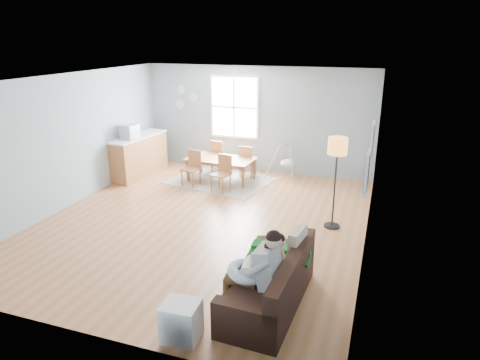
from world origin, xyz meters
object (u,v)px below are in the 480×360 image
at_px(floor_lamp, 337,154).
at_px(storage_cube, 181,321).
at_px(counter, 139,155).
at_px(dining_table, 220,170).
at_px(chair_nw, 218,154).
at_px(toddler, 272,254).
at_px(chair_se, 222,171).
at_px(father, 257,269).
at_px(sofa, 272,287).
at_px(chair_sw, 193,166).
at_px(monitor, 129,132).
at_px(chair_ne, 247,160).
at_px(baby_swing, 288,163).

xyz_separation_m(floor_lamp, storage_cube, (-1.28, -3.73, -1.18)).
distance_m(storage_cube, counter, 6.55).
height_order(dining_table, chair_nw, chair_nw).
bearing_deg(toddler, chair_se, 120.02).
height_order(father, dining_table, father).
relative_size(sofa, dining_table, 1.18).
distance_m(chair_sw, monitor, 1.78).
distance_m(floor_lamp, chair_nw, 4.18).
xyz_separation_m(chair_sw, monitor, (-1.62, -0.07, 0.73)).
distance_m(storage_cube, chair_ne, 6.14).
bearing_deg(toddler, chair_sw, 127.46).
relative_size(storage_cube, chair_ne, 0.57).
relative_size(chair_sw, monitor, 1.99).
distance_m(father, baby_swing, 5.64).
xyz_separation_m(chair_ne, baby_swing, (0.98, 0.26, -0.06)).
height_order(toddler, floor_lamp, floor_lamp).
xyz_separation_m(storage_cube, chair_sw, (-2.19, 5.06, 0.23)).
bearing_deg(chair_ne, storage_cube, -79.24).
bearing_deg(floor_lamp, chair_nw, 143.03).
bearing_deg(father, storage_cube, -134.34).
bearing_deg(counter, chair_nw, 24.92).
height_order(chair_ne, monitor, monitor).
bearing_deg(sofa, baby_swing, 100.80).
distance_m(sofa, storage_cube, 1.31).
bearing_deg(chair_se, counter, 169.89).
bearing_deg(toddler, chair_ne, 111.72).
relative_size(toddler, baby_swing, 0.71).
distance_m(chair_sw, chair_nw, 1.14).
bearing_deg(toddler, dining_table, 119.38).
distance_m(sofa, father, 0.48).
bearing_deg(floor_lamp, sofa, -99.01).
relative_size(father, storage_cube, 2.59).
bearing_deg(counter, monitor, -92.16).
height_order(toddler, baby_swing, toddler).
height_order(floor_lamp, dining_table, floor_lamp).
xyz_separation_m(toddler, chair_nw, (-2.76, 5.01, -0.16)).
bearing_deg(chair_ne, chair_nw, 169.58).
distance_m(chair_ne, monitor, 2.95).
bearing_deg(baby_swing, sofa, -79.20).
distance_m(father, floor_lamp, 3.15).
height_order(counter, baby_swing, counter).
relative_size(chair_se, chair_ne, 1.03).
height_order(floor_lamp, monitor, floor_lamp).
bearing_deg(chair_sw, chair_se, -10.78).
distance_m(sofa, baby_swing, 5.40).
xyz_separation_m(chair_sw, chair_nw, (0.22, 1.12, 0.02)).
height_order(father, counter, father).
bearing_deg(monitor, toddler, -39.67).
distance_m(chair_se, counter, 2.47).
xyz_separation_m(toddler, baby_swing, (-0.95, 5.12, -0.25)).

